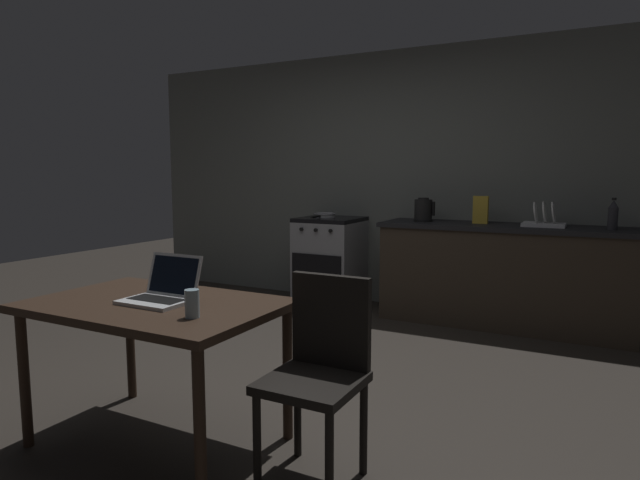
% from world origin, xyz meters
% --- Properties ---
extents(ground_plane, '(12.00, 12.00, 0.00)m').
position_xyz_m(ground_plane, '(0.00, 0.00, 0.00)').
color(ground_plane, '#2D2823').
extents(back_wall, '(6.40, 0.10, 2.56)m').
position_xyz_m(back_wall, '(0.30, 2.37, 1.28)').
color(back_wall, slate).
rests_on(back_wall, ground_plane).
extents(kitchen_counter, '(2.16, 0.64, 0.90)m').
position_xyz_m(kitchen_counter, '(1.21, 2.02, 0.45)').
color(kitchen_counter, '#382D23').
rests_on(kitchen_counter, ground_plane).
extents(stove_oven, '(0.60, 0.62, 0.90)m').
position_xyz_m(stove_oven, '(-0.50, 2.02, 0.45)').
color(stove_oven, gray).
rests_on(stove_oven, ground_plane).
extents(dining_table, '(1.22, 0.79, 0.72)m').
position_xyz_m(dining_table, '(0.05, -0.98, 0.65)').
color(dining_table, '#332319').
rests_on(dining_table, ground_plane).
extents(chair, '(0.40, 0.40, 0.89)m').
position_xyz_m(chair, '(0.90, -0.86, 0.51)').
color(chair, black).
rests_on(chair, ground_plane).
extents(laptop, '(0.32, 0.29, 0.22)m').
position_xyz_m(laptop, '(0.07, -0.96, 0.77)').
color(laptop, silver).
rests_on(laptop, dining_table).
extents(electric_kettle, '(0.19, 0.17, 0.22)m').
position_xyz_m(electric_kettle, '(0.47, 2.02, 1.00)').
color(electric_kettle, black).
rests_on(electric_kettle, kitchen_counter).
extents(bottle, '(0.08, 0.08, 0.26)m').
position_xyz_m(bottle, '(2.03, 1.97, 1.02)').
color(bottle, '#2D2D33').
rests_on(bottle, kitchen_counter).
extents(frying_pan, '(0.23, 0.40, 0.05)m').
position_xyz_m(frying_pan, '(-0.55, 1.99, 0.92)').
color(frying_pan, gray).
rests_on(frying_pan, stove_oven).
extents(drinking_glass, '(0.06, 0.06, 0.12)m').
position_xyz_m(drinking_glass, '(0.41, -1.12, 0.78)').
color(drinking_glass, '#99B7C6').
rests_on(drinking_glass, dining_table).
extents(cereal_box, '(0.13, 0.05, 0.25)m').
position_xyz_m(cereal_box, '(0.99, 2.04, 1.02)').
color(cereal_box, gold).
rests_on(cereal_box, kitchen_counter).
extents(dish_rack, '(0.34, 0.26, 0.21)m').
position_xyz_m(dish_rack, '(1.52, 2.02, 0.94)').
color(dish_rack, silver).
rests_on(dish_rack, kitchen_counter).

